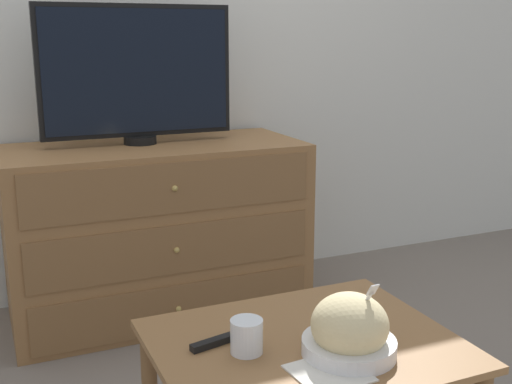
{
  "coord_description": "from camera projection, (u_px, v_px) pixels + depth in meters",
  "views": [
    {
      "loc": [
        -0.69,
        -3.01,
        1.24
      ],
      "look_at": [
        0.03,
        -1.37,
        0.8
      ],
      "focal_mm": 45.0,
      "sensor_mm": 36.0,
      "label": 1
    }
  ],
  "objects": [
    {
      "name": "ground_plane",
      "position": [
        141.0,
        286.0,
        3.24
      ],
      "size": [
        12.0,
        12.0,
        0.0
      ],
      "primitive_type": "plane",
      "color": "#70665B"
    },
    {
      "name": "wall_back",
      "position": [
        128.0,
        21.0,
        2.95
      ],
      "size": [
        12.0,
        0.05,
        2.6
      ],
      "color": "silver",
      "rests_on": "ground_plane"
    },
    {
      "name": "dresser",
      "position": [
        157.0,
        230.0,
        2.87
      ],
      "size": [
        1.28,
        0.6,
        0.77
      ],
      "color": "olive",
      "rests_on": "ground_plane"
    },
    {
      "name": "tv",
      "position": [
        137.0,
        73.0,
        2.73
      ],
      "size": [
        0.83,
        0.14,
        0.59
      ],
      "color": "black",
      "rests_on": "dresser"
    },
    {
      "name": "coffee_table",
      "position": [
        305.0,
        367.0,
        1.66
      ],
      "size": [
        0.77,
        0.62,
        0.47
      ],
      "color": "olive",
      "rests_on": "ground_plane"
    },
    {
      "name": "takeout_bowl",
      "position": [
        349.0,
        331.0,
        1.56
      ],
      "size": [
        0.23,
        0.23,
        0.2
      ],
      "color": "silver",
      "rests_on": "coffee_table"
    },
    {
      "name": "drink_cup",
      "position": [
        247.0,
        338.0,
        1.58
      ],
      "size": [
        0.08,
        0.08,
        0.09
      ],
      "color": "beige",
      "rests_on": "coffee_table"
    },
    {
      "name": "napkin",
      "position": [
        329.0,
        373.0,
        1.49
      ],
      "size": [
        0.18,
        0.18,
        0.0
      ],
      "color": "silver",
      "rests_on": "coffee_table"
    },
    {
      "name": "remote_control",
      "position": [
        215.0,
        342.0,
        1.62
      ],
      "size": [
        0.14,
        0.05,
        0.02
      ],
      "color": "black",
      "rests_on": "coffee_table"
    }
  ]
}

